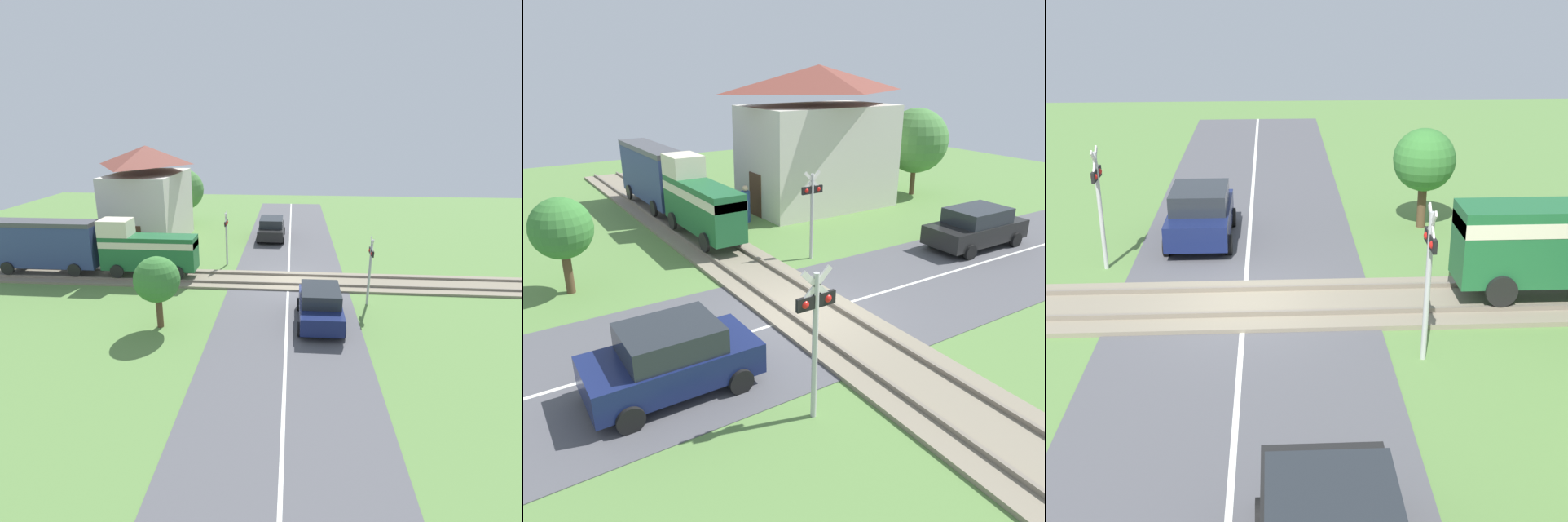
% 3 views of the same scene
% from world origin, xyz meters
% --- Properties ---
extents(ground_plane, '(60.00, 60.00, 0.00)m').
position_xyz_m(ground_plane, '(0.00, 0.00, 0.00)').
color(ground_plane, '#5B8442').
extents(road_surface, '(48.00, 6.40, 0.02)m').
position_xyz_m(road_surface, '(0.00, 0.00, 0.01)').
color(road_surface, '#515156').
rests_on(road_surface, ground_plane).
extents(track_bed, '(2.80, 48.00, 0.24)m').
position_xyz_m(track_bed, '(0.00, 0.00, 0.07)').
color(track_bed, gray).
rests_on(track_bed, ground_plane).
extents(car_near_crossing, '(3.85, 1.98, 1.65)m').
position_xyz_m(car_near_crossing, '(-4.86, -1.44, 0.85)').
color(car_near_crossing, '#141E4C').
rests_on(car_near_crossing, ground_plane).
extents(crossing_signal_west_approach, '(0.90, 0.18, 3.39)m').
position_xyz_m(crossing_signal_west_approach, '(-2.70, -3.89, 2.16)').
color(crossing_signal_west_approach, '#B7B7B7').
rests_on(crossing_signal_west_approach, ground_plane).
extents(crossing_signal_east_approach, '(0.90, 0.18, 3.39)m').
position_xyz_m(crossing_signal_east_approach, '(2.70, 3.89, 2.16)').
color(crossing_signal_east_approach, '#B7B7B7').
rests_on(crossing_signal_east_approach, ground_plane).
extents(tree_roadside_hedge, '(1.96, 1.96, 3.18)m').
position_xyz_m(tree_roadside_hedge, '(-5.77, 5.49, 2.18)').
color(tree_roadside_hedge, brown).
rests_on(tree_roadside_hedge, ground_plane).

